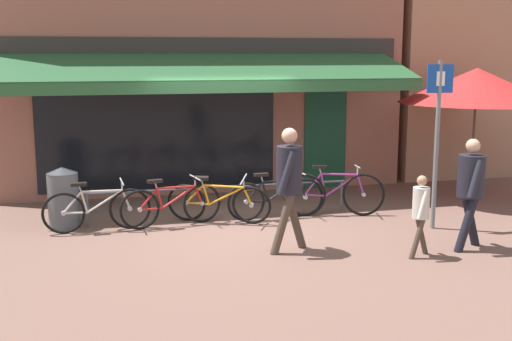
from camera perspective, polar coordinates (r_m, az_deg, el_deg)
ground_plane at (r=10.23m, az=-1.56°, el=-5.33°), size 160.00×160.00×0.00m
shop_front at (r=14.11m, az=-5.66°, el=12.04°), size 8.35×4.70×6.41m
neighbour_building at (r=17.34m, az=19.76°, el=12.65°), size 6.10×4.00×7.28m
bike_rack_rail at (r=10.81m, az=-3.20°, el=-1.82°), size 4.45×0.04×0.57m
bicycle_silver at (r=10.38m, az=-13.97°, el=-3.36°), size 1.68×0.52×0.80m
bicycle_red at (r=10.48m, az=-7.55°, el=-3.03°), size 1.68×0.52×0.79m
bicycle_orange at (r=10.59m, az=-3.37°, el=-2.83°), size 1.66×0.90×0.82m
bicycle_black at (r=10.85m, az=1.78°, el=-2.45°), size 1.73×0.52×0.80m
bicycle_purple at (r=11.14m, az=6.95°, el=-2.02°), size 1.73×0.56×0.89m
pedestrian_adult at (r=8.95m, az=2.96°, el=-0.48°), size 0.60×0.61×1.77m
pedestrian_child at (r=9.06m, az=14.44°, el=-3.17°), size 0.38×0.40×1.15m
pedestrian_second_adult at (r=9.57m, az=18.55°, el=-1.04°), size 0.55×0.64×1.61m
litter_bin at (r=10.75m, az=-16.76°, el=-2.28°), size 0.50×0.50×0.99m
parking_sign at (r=10.43m, az=15.83°, el=3.65°), size 0.44×0.07×2.66m
cafe_parasol at (r=13.03m, az=19.02°, el=7.14°), size 2.96×2.96×2.50m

